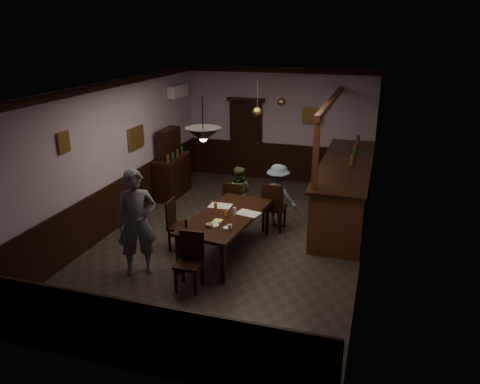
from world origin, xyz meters
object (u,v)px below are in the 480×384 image
at_px(person_seated_right, 278,196).
at_px(pendant_brass_far, 282,102).
at_px(chair_far_left, 233,201).
at_px(chair_near, 190,258).
at_px(sideboard, 172,169).
at_px(chair_far_right, 273,205).
at_px(coffee_cup, 230,226).
at_px(dining_table, 226,218).
at_px(chair_side, 177,222).
at_px(person_standing, 137,223).
at_px(pendant_iron, 203,135).
at_px(soda_can, 226,214).
at_px(person_seated_left, 238,193).
at_px(pendant_brass_mid, 257,112).
at_px(bar_counter, 346,186).

relative_size(person_seated_right, pendant_brass_far, 1.66).
relative_size(chair_far_left, person_seated_right, 0.69).
distance_m(chair_near, pendant_brass_far, 5.14).
relative_size(sideboard, pendant_brass_far, 2.07).
height_order(chair_far_right, person_seated_right, person_seated_right).
bearing_deg(coffee_cup, dining_table, 120.83).
bearing_deg(chair_side, sideboard, 24.36).
xyz_separation_m(chair_side, pendant_brass_far, (1.16, 3.59, 1.77)).
relative_size(chair_far_right, chair_side, 1.07).
height_order(person_standing, person_seated_right, person_standing).
bearing_deg(chair_side, person_standing, 164.34).
bearing_deg(pendant_brass_far, pendant_iron, -94.11).
bearing_deg(person_standing, chair_side, 45.22).
height_order(chair_far_right, soda_can, chair_far_right).
height_order(person_seated_left, pendant_brass_far, pendant_brass_far).
height_order(dining_table, chair_far_right, chair_far_right).
bearing_deg(soda_can, chair_far_left, 102.91).
bearing_deg(chair_far_right, dining_table, 65.29).
bearing_deg(person_seated_left, chair_side, 66.08).
distance_m(person_seated_left, person_seated_right, 0.90).
xyz_separation_m(chair_side, person_standing, (-0.24, -1.02, 0.38)).
bearing_deg(person_seated_right, sideboard, -2.77).
xyz_separation_m(coffee_cup, sideboard, (-2.55, 3.14, -0.13)).
distance_m(person_seated_left, pendant_iron, 3.00).
bearing_deg(pendant_brass_mid, person_seated_right, -41.28).
relative_size(chair_far_left, person_standing, 0.51).
bearing_deg(person_seated_right, chair_near, 91.85).
relative_size(person_seated_right, soda_can, 11.22).
distance_m(person_seated_right, bar_counter, 1.70).
height_order(chair_far_left, person_seated_left, person_seated_left).
distance_m(chair_far_right, soda_can, 1.43).
bearing_deg(person_seated_right, pendant_brass_mid, -23.68).
bearing_deg(sideboard, pendant_brass_mid, -13.38).
bearing_deg(dining_table, chair_far_right, 63.52).
bearing_deg(person_standing, pendant_iron, -14.91).
relative_size(dining_table, person_seated_right, 1.71).
height_order(soda_can, pendant_iron, pendant_iron).
distance_m(dining_table, pendant_brass_mid, 2.59).
relative_size(chair_side, person_seated_right, 0.72).
xyz_separation_m(coffee_cup, pendant_brass_mid, (-0.24, 2.59, 1.50)).
bearing_deg(chair_far_right, sideboard, -23.54).
bearing_deg(chair_near, soda_can, 77.74).
xyz_separation_m(chair_near, bar_counter, (2.07, 3.91, 0.14)).
xyz_separation_m(dining_table, person_seated_left, (-0.27, 1.59, -0.09)).
height_order(chair_far_right, person_seated_left, person_seated_left).
height_order(person_standing, sideboard, person_standing).
distance_m(person_standing, soda_can, 1.60).
xyz_separation_m(coffee_cup, pendant_iron, (-0.35, -0.23, 1.60)).
relative_size(pendant_brass_mid, pendant_brass_far, 1.00).
relative_size(coffee_cup, pendant_brass_far, 0.10).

